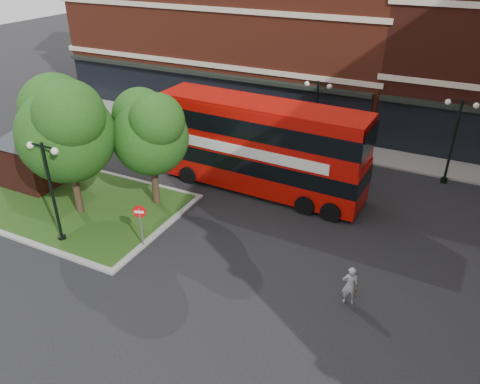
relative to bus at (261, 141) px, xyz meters
The scene contains 15 objects.
ground 9.55m from the bus, 94.31° to the right, with size 120.00×120.00×0.00m, color black.
pavement_far 7.99m from the bus, 95.25° to the left, with size 44.00×3.00×0.12m, color slate.
terrace_far_left 17.75m from the bus, 120.18° to the left, with size 26.00×12.00×14.00m, color maroon.
traffic_island 10.97m from the bus, 145.05° to the right, with size 12.60×7.60×0.15m.
kiosk 12.75m from the bus, 156.55° to the right, with size 6.51×6.51×3.60m.
tree_island_west 9.93m from the bus, 138.27° to the right, with size 5.40×4.71×7.21m.
tree_island_east 6.00m from the bus, 136.78° to the right, with size 4.46×3.90×6.29m.
lamp_island 10.81m from the bus, 124.89° to the right, with size 1.72×0.36×5.00m.
lamp_far_left 5.59m from the bus, 76.37° to the left, with size 1.72×0.36×5.00m.
lamp_far_right 10.79m from the bus, 30.25° to the left, with size 1.72×0.36×5.00m.
bus is the anchor object (origin of this frame).
woman 10.13m from the bus, 45.45° to the right, with size 0.62×0.41×1.70m, color gray.
car_silver 7.38m from the bus, 98.93° to the left, with size 1.46×3.64×1.24m, color #B1B3B8.
car_white 6.30m from the bus, 66.76° to the left, with size 1.56×4.48×1.47m, color silver.
no_entry_sign 8.08m from the bus, 108.17° to the right, with size 0.59×0.26×2.21m.
Camera 1 is at (10.04, -12.41, 12.61)m, focal length 35.00 mm.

